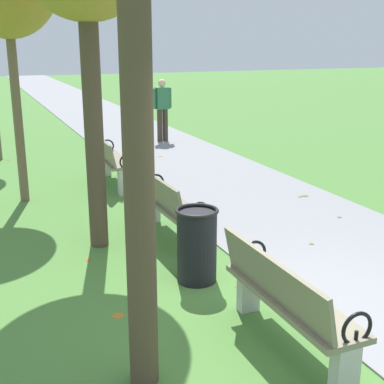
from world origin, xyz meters
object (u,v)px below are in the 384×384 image
Objects in this scene: pedestrian_walking at (162,107)px; trash_bin at (197,245)px; park_bench_2 at (168,205)px; park_bench_3 at (111,159)px; park_bench_1 at (286,299)px.

trash_bin is (-2.51, -8.16, -0.50)m from pedestrian_walking.
park_bench_3 is at bearing 90.00° from park_bench_2.
trash_bin is at bearing 95.37° from park_bench_1.
park_bench_3 reaches higher than trash_bin.
park_bench_1 is at bearing -103.66° from pedestrian_walking.
park_bench_2 is 1.00× the size of park_bench_3.
park_bench_1 reaches higher than trash_bin.
park_bench_2 is at bearing 83.72° from trash_bin.
park_bench_1 is at bearing -84.63° from trash_bin.
trash_bin is (-0.15, 1.57, -0.06)m from park_bench_1.
park_bench_3 is 1.92× the size of trash_bin.
park_bench_2 is at bearing -109.12° from pedestrian_walking.
park_bench_1 is 0.99× the size of park_bench_2.
trash_bin is at bearing -96.28° from park_bench_2.
park_bench_2 is 7.23m from pedestrian_walking.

